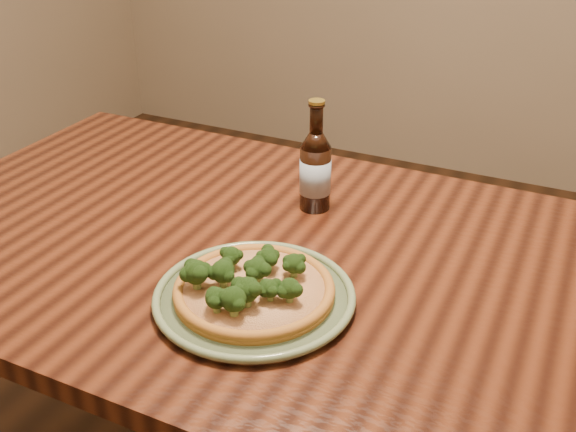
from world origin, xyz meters
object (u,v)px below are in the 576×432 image
at_px(plate, 254,296).
at_px(pizza, 252,288).
at_px(beer_bottle, 315,170).
at_px(table, 285,292).

bearing_deg(plate, pizza, -112.73).
height_order(plate, pizza, pizza).
bearing_deg(pizza, beer_bottle, 96.83).
height_order(table, plate, plate).
xyz_separation_m(table, beer_bottle, (-0.02, 0.18, 0.18)).
height_order(pizza, beer_bottle, beer_bottle).
bearing_deg(table, plate, -81.33).
distance_m(pizza, beer_bottle, 0.36).
bearing_deg(plate, beer_bottle, 97.14).
distance_m(plate, beer_bottle, 0.36).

